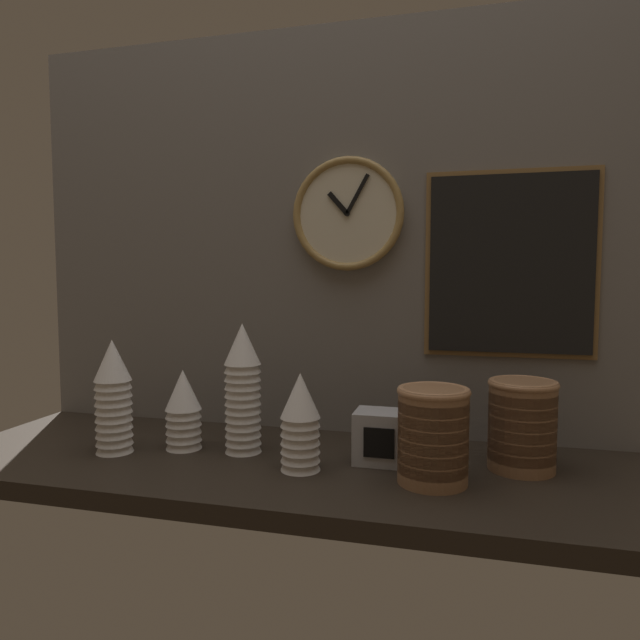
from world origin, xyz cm
name	(u,v)px	position (x,y,z in cm)	size (l,w,h in cm)	color
ground_plane	(286,467)	(0.00, 0.00, -2.00)	(160.00, 56.00, 4.00)	black
wall_tiled_back	(316,233)	(0.00, 26.50, 52.50)	(160.00, 3.00, 105.00)	slate
cup_stack_center_left	(183,409)	(-26.01, 1.02, 9.52)	(8.53, 8.53, 19.05)	white
cup_stack_center_right	(300,422)	(5.31, -6.35, 10.47)	(8.53, 8.53, 20.93)	white
cup_stack_left	(113,396)	(-40.35, -5.68, 13.29)	(8.53, 8.53, 26.58)	white
cup_stack_center	(243,388)	(-11.21, 2.12, 15.18)	(8.53, 8.53, 30.35)	white
bowl_stack_far_right	(522,423)	(50.87, 5.80, 10.07)	(14.51, 14.51, 19.33)	#996B47
bowl_stack_right	(433,433)	(33.00, -6.87, 10.07)	(14.51, 14.51, 19.33)	#996B47
wall_clock	(348,214)	(9.12, 23.46, 56.96)	(28.85, 2.70, 28.85)	beige
menu_board	(510,264)	(48.79, 24.35, 44.05)	(40.16, 1.32, 45.04)	olive
napkin_dispenser	(382,437)	(21.43, 2.82, 5.75)	(11.97, 9.64, 11.50)	#B7B7BC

